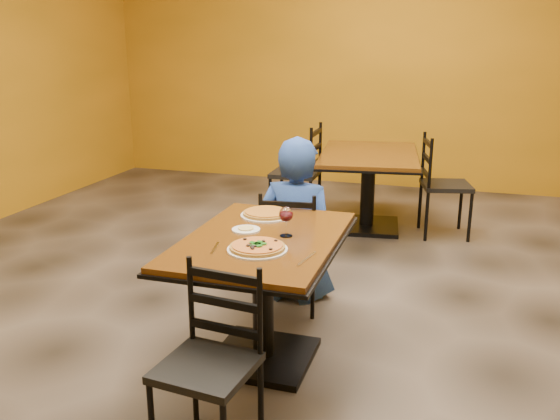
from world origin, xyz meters
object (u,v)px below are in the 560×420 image
(diner, at_px, (297,218))
(chair_second_right, at_px, (446,186))
(chair_main_near, at_px, (206,369))
(plate_main, at_px, (257,249))
(pizza_far, at_px, (266,213))
(chair_main_far, at_px, (291,249))
(pizza_main, at_px, (257,246))
(table_main, at_px, (263,270))
(side_plate, at_px, (246,230))
(wine_glass, at_px, (286,220))
(chair_second_left, at_px, (296,174))
(plate_far, at_px, (266,215))
(table_second, at_px, (368,172))

(diner, bearing_deg, chair_second_right, -116.12)
(chair_main_near, height_order, plate_main, chair_main_near)
(pizza_far, bearing_deg, chair_main_near, -83.77)
(chair_main_far, xyz_separation_m, diner, (-0.02, 0.21, 0.16))
(chair_main_far, relative_size, pizza_far, 3.01)
(pizza_main, bearing_deg, plate_main, 0.00)
(chair_main_near, bearing_deg, table_main, 97.91)
(side_plate, relative_size, wine_glass, 0.89)
(chair_main_near, distance_m, chair_second_left, 3.54)
(plate_far, bearing_deg, chair_main_far, 81.27)
(plate_main, distance_m, pizza_main, 0.02)
(chair_main_far, distance_m, chair_second_left, 1.99)
(chair_main_far, height_order, plate_far, chair_main_far)
(plate_main, relative_size, pizza_far, 1.11)
(pizza_far, bearing_deg, table_second, 83.10)
(table_second, bearing_deg, chair_main_near, -92.36)
(plate_far, bearing_deg, side_plate, -93.33)
(table_main, relative_size, table_second, 0.83)
(chair_second_right, bearing_deg, chair_second_left, 76.95)
(pizza_far, bearing_deg, pizza_main, -75.69)
(table_main, xyz_separation_m, chair_main_near, (0.03, -0.83, -0.13))
(plate_far, bearing_deg, chair_main_near, -83.77)
(chair_main_near, height_order, chair_second_right, chair_second_right)
(chair_second_left, relative_size, pizza_main, 3.50)
(diner, distance_m, pizza_far, 0.60)
(plate_main, bearing_deg, side_plate, 120.37)
(chair_main_far, xyz_separation_m, chair_second_right, (0.95, 1.92, 0.05))
(chair_second_left, relative_size, wine_glass, 5.52)
(chair_main_far, relative_size, chair_second_left, 0.85)
(table_second, relative_size, pizza_far, 5.28)
(table_second, distance_m, side_plate, 2.60)
(table_main, relative_size, plate_far, 3.97)
(table_main, distance_m, plate_main, 0.29)
(chair_main_near, relative_size, plate_main, 2.74)
(chair_second_left, distance_m, diner, 1.78)
(chair_main_near, distance_m, chair_second_right, 3.59)
(table_main, distance_m, chair_main_near, 0.84)
(chair_main_near, bearing_deg, side_plate, 105.52)
(pizza_main, bearing_deg, chair_main_far, 95.79)
(side_plate, bearing_deg, pizza_far, 86.67)
(plate_far, distance_m, side_plate, 0.30)
(chair_main_far, xyz_separation_m, pizza_far, (-0.05, -0.36, 0.35))
(chair_main_near, bearing_deg, wine_glass, 90.10)
(table_second, distance_m, chair_second_right, 0.73)
(plate_main, relative_size, plate_far, 1.00)
(chair_main_near, height_order, side_plate, chair_main_near)
(pizza_main, bearing_deg, diner, 95.67)
(chair_main_far, bearing_deg, chair_second_left, -83.07)
(chair_second_right, relative_size, pizza_far, 3.40)
(chair_main_far, distance_m, plate_far, 0.49)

